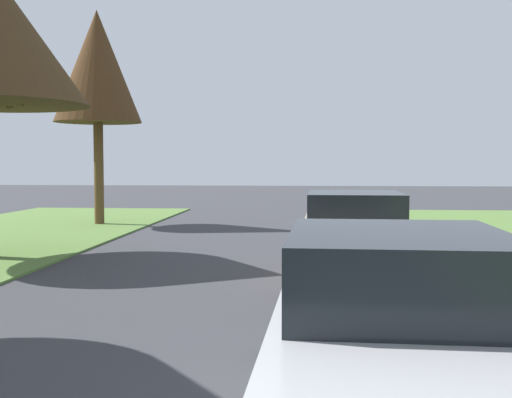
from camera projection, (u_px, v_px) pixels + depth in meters
name	position (u px, v px, depth m)	size (l,w,h in m)	color
street_tree_left_far	(97.00, 68.00, 20.77)	(2.88, 2.88, 7.09)	brown
parked_sedan_silver	(395.00, 338.00, 4.89)	(2.06, 4.45, 1.57)	#BCBCC1
parked_sedan_tan	(354.00, 240.00, 11.13)	(2.06, 4.45, 1.57)	tan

